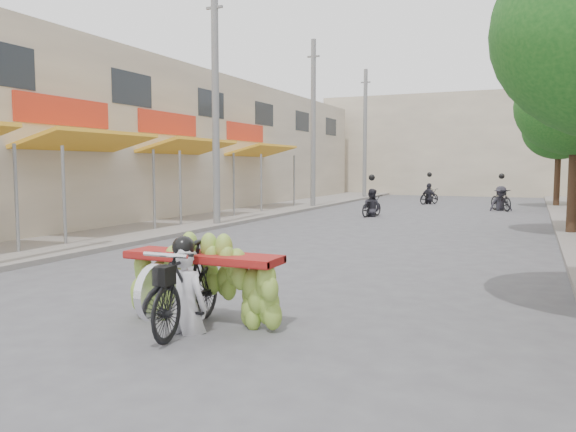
# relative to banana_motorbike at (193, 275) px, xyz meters

# --- Properties ---
(ground) EXTENTS (120.00, 120.00, 0.00)m
(ground) POSITION_rel_banana_motorbike_xyz_m (-0.45, -1.63, -0.68)
(ground) COLOR #535358
(ground) RESTS_ON ground
(sidewalk_left) EXTENTS (4.00, 60.00, 0.12)m
(sidewalk_left) POSITION_rel_banana_motorbike_xyz_m (-7.45, 13.37, -0.62)
(sidewalk_left) COLOR gray
(sidewalk_left) RESTS_ON ground
(shophouse_row_left) EXTENTS (9.77, 40.00, 6.00)m
(shophouse_row_left) POSITION_rel_banana_motorbike_xyz_m (-12.43, 12.35, 2.32)
(shophouse_row_left) COLOR #BDAF96
(shophouse_row_left) RESTS_ON ground
(far_building) EXTENTS (20.00, 6.00, 7.00)m
(far_building) POSITION_rel_banana_motorbike_xyz_m (-0.45, 36.37, 2.82)
(far_building) COLOR #BDAF96
(far_building) RESTS_ON ground
(utility_pole_mid) EXTENTS (0.60, 0.24, 8.00)m
(utility_pole_mid) POSITION_rel_banana_motorbike_xyz_m (-5.85, 10.37, 3.35)
(utility_pole_mid) COLOR slate
(utility_pole_mid) RESTS_ON ground
(utility_pole_far) EXTENTS (0.60, 0.24, 8.00)m
(utility_pole_far) POSITION_rel_banana_motorbike_xyz_m (-5.85, 19.37, 3.35)
(utility_pole_far) COLOR slate
(utility_pole_far) RESTS_ON ground
(utility_pole_back) EXTENTS (0.60, 0.24, 8.00)m
(utility_pole_back) POSITION_rel_banana_motorbike_xyz_m (-5.85, 28.37, 3.35)
(utility_pole_back) COLOR slate
(utility_pole_back) RESTS_ON ground
(street_tree_mid) EXTENTS (3.40, 3.40, 5.25)m
(street_tree_mid) POSITION_rel_banana_motorbike_xyz_m (4.95, 12.37, 3.10)
(street_tree_mid) COLOR #3A2719
(street_tree_mid) RESTS_ON ground
(street_tree_far) EXTENTS (3.40, 3.40, 5.25)m
(street_tree_far) POSITION_rel_banana_motorbike_xyz_m (4.95, 24.37, 3.10)
(street_tree_far) COLOR #3A2719
(street_tree_far) RESTS_ON ground
(banana_motorbike) EXTENTS (2.20, 1.95, 2.00)m
(banana_motorbike) POSITION_rel_banana_motorbike_xyz_m (0.00, 0.00, 0.00)
(banana_motorbike) COLOR black
(banana_motorbike) RESTS_ON ground
(bg_motorbike_a) EXTENTS (0.87, 1.59, 1.95)m
(bg_motorbike_a) POSITION_rel_banana_motorbike_xyz_m (-2.08, 16.18, 0.08)
(bg_motorbike_a) COLOR black
(bg_motorbike_a) RESTS_ON ground
(bg_motorbike_b) EXTENTS (1.36, 1.74, 1.95)m
(bg_motorbike_b) POSITION_rel_banana_motorbike_xyz_m (2.56, 21.38, 0.16)
(bg_motorbike_b) COLOR black
(bg_motorbike_b) RESTS_ON ground
(bg_motorbike_c) EXTENTS (1.13, 1.56, 1.95)m
(bg_motorbike_c) POSITION_rel_banana_motorbike_xyz_m (-1.20, 24.58, 0.15)
(bg_motorbike_c) COLOR black
(bg_motorbike_c) RESTS_ON ground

